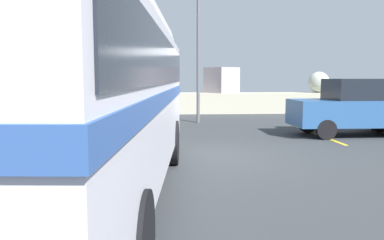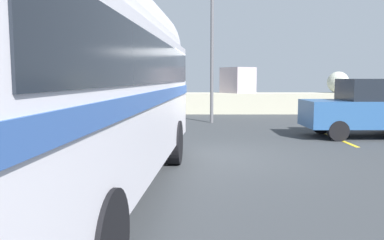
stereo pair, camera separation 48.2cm
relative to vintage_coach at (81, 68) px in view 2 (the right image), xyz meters
name	(u,v)px [view 2 (the right image)]	position (x,y,z in m)	size (l,w,h in m)	color
ground	(203,158)	(1.94, 3.23, -2.04)	(32.00, 26.00, 0.02)	#33373B
breakwater	(201,100)	(2.12, 15.01, -1.32)	(31.36, 2.42, 2.50)	#B3B099
vintage_coach	(81,68)	(0.00, 0.00, 0.00)	(3.08, 8.75, 3.70)	black
parked_car_nearest	(373,107)	(7.40, 6.38, -1.08)	(4.11, 1.74, 1.86)	black
lamp_post	(215,47)	(2.60, 10.47, 1.13)	(0.85, 0.63, 5.56)	#5B5B60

